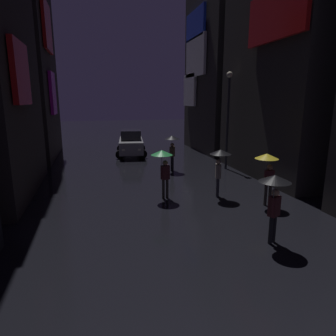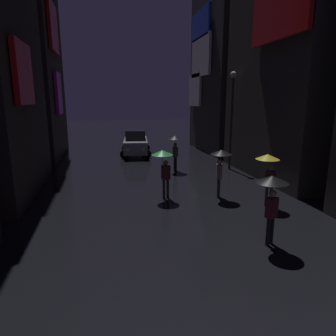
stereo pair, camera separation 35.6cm
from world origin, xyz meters
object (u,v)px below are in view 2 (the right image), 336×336
at_px(car_distant, 136,143).
at_px(streetlamp_right_far, 232,110).
at_px(pedestrian_foreground_left_black, 175,143).
at_px(pedestrian_foreground_right_green, 163,161).
at_px(pedestrian_near_crossing_yellow, 268,166).
at_px(pedestrian_far_right_black, 272,191).
at_px(pedestrian_midstreet_centre_black, 221,160).

height_order(car_distant, streetlamp_right_far, streetlamp_right_far).
distance_m(pedestrian_foreground_left_black, pedestrian_foreground_right_green, 5.11).
bearing_deg(car_distant, pedestrian_near_crossing_yellow, -72.89).
height_order(pedestrian_near_crossing_yellow, car_distant, pedestrian_near_crossing_yellow).
bearing_deg(car_distant, pedestrian_far_right_black, -82.03).
distance_m(pedestrian_foreground_right_green, streetlamp_right_far, 7.13).
bearing_deg(pedestrian_foreground_left_black, pedestrian_near_crossing_yellow, -72.38).
relative_size(pedestrian_midstreet_centre_black, pedestrian_foreground_right_green, 1.00).
distance_m(pedestrian_far_right_black, pedestrian_foreground_right_green, 5.23).
bearing_deg(pedestrian_midstreet_centre_black, pedestrian_foreground_right_green, 170.36).
distance_m(pedestrian_midstreet_centre_black, streetlamp_right_far, 6.03).
bearing_deg(streetlamp_right_far, pedestrian_near_crossing_yellow, -101.16).
relative_size(pedestrian_foreground_right_green, car_distant, 0.49).
bearing_deg(pedestrian_foreground_right_green, streetlamp_right_far, 42.79).
distance_m(pedestrian_foreground_left_black, car_distant, 6.00).
relative_size(pedestrian_far_right_black, pedestrian_foreground_right_green, 1.00).
bearing_deg(pedestrian_foreground_left_black, streetlamp_right_far, -2.77).
relative_size(pedestrian_midstreet_centre_black, pedestrian_near_crossing_yellow, 1.00).
distance_m(pedestrian_near_crossing_yellow, streetlamp_right_far, 6.84).
bearing_deg(pedestrian_near_crossing_yellow, pedestrian_far_right_black, -118.80).
bearing_deg(car_distant, pedestrian_foreground_right_green, -89.87).
bearing_deg(streetlamp_right_far, pedestrian_foreground_left_black, 177.23).
distance_m(pedestrian_far_right_black, pedestrian_near_crossing_yellow, 3.42).
distance_m(pedestrian_foreground_right_green, car_distant, 10.56).
bearing_deg(car_distant, streetlamp_right_far, -49.20).
xyz_separation_m(pedestrian_foreground_left_black, pedestrian_midstreet_centre_black, (0.70, -5.23, 0.00)).
bearing_deg(pedestrian_foreground_right_green, pedestrian_near_crossing_yellow, -25.31).
bearing_deg(streetlamp_right_far, pedestrian_midstreet_centre_black, -117.79).
xyz_separation_m(pedestrian_foreground_right_green, streetlamp_right_far, (5.04, 4.67, 1.89)).
bearing_deg(pedestrian_foreground_left_black, pedestrian_far_right_black, -87.31).
bearing_deg(pedestrian_near_crossing_yellow, pedestrian_foreground_right_green, 154.69).
xyz_separation_m(pedestrian_midstreet_centre_black, car_distant, (-2.39, 10.94, -0.74)).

